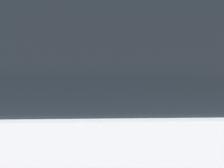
{
  "coord_description": "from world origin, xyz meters",
  "views": [
    {
      "loc": [
        -0.98,
        -3.16,
        1.35
      ],
      "look_at": [
        -0.85,
        0.25,
        1.17
      ],
      "focal_mm": 48.74,
      "sensor_mm": 36.0,
      "label": 1
    }
  ],
  "objects": [
    {
      "name": "parked_hatchback_white",
      "position": [
        -0.26,
        -1.15,
        0.92
      ],
      "size": [
        4.03,
        1.83,
        1.81
      ],
      "rotation": [
        0.0,
        0.0,
        -1.55
      ],
      "color": "white",
      "rests_on": "ground"
    },
    {
      "name": "backdrop_wall",
      "position": [
        0.0,
        5.07,
        1.6
      ],
      "size": [
        32.0,
        0.5,
        3.19
      ],
      "primitive_type": "cube",
      "color": "gray",
      "rests_on": "ground"
    },
    {
      "name": "background_railing",
      "position": [
        0.0,
        2.67,
        0.93
      ],
      "size": [
        24.06,
        0.06,
        1.09
      ],
      "color": "#2D7A38",
      "rests_on": "sidewalk_curb"
    },
    {
      "name": "sidewalk_curb",
      "position": [
        0.0,
        1.4,
        0.07
      ],
      "size": [
        36.0,
        2.8,
        0.14
      ],
      "primitive_type": "cube",
      "color": "gray",
      "rests_on": "ground"
    },
    {
      "name": "pedestrian_at_meter",
      "position": [
        -1.09,
        0.46,
        1.07
      ],
      "size": [
        0.67,
        0.43,
        1.64
      ],
      "rotation": [
        0.0,
        0.0,
        -0.28
      ],
      "color": "#1E233F",
      "rests_on": "sidewalk_curb"
    },
    {
      "name": "parking_meter",
      "position": [
        -0.4,
        0.32,
        1.19
      ],
      "size": [
        0.17,
        0.17,
        1.46
      ],
      "rotation": [
        0.0,
        0.0,
        3.13
      ],
      "color": "slate",
      "rests_on": "sidewalk_curb"
    }
  ]
}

